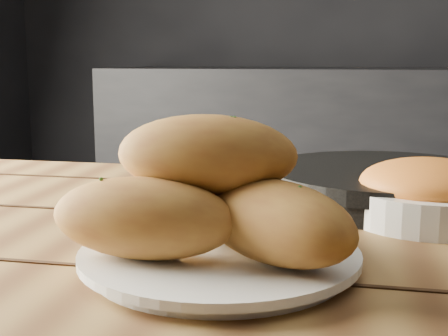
# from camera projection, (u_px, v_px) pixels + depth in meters

# --- Properties ---
(table) EXTENTS (1.41, 0.88, 0.75)m
(table) POSITION_uv_depth(u_px,v_px,m) (241.00, 336.00, 0.67)
(table) COLOR olive
(table) RESTS_ON ground
(plate) EXTENTS (0.26, 0.26, 0.02)m
(plate) POSITION_uv_depth(u_px,v_px,m) (219.00, 258.00, 0.57)
(plate) COLOR white
(plate) RESTS_ON table
(bread_rolls) EXTENTS (0.29, 0.25, 0.12)m
(bread_rolls) POSITION_uv_depth(u_px,v_px,m) (212.00, 198.00, 0.56)
(bread_rolls) COLOR #A6752E
(bread_rolls) RESTS_ON plate
(skillet) EXTENTS (0.45, 0.32, 0.05)m
(skillet) POSITION_uv_depth(u_px,v_px,m) (387.00, 184.00, 0.83)
(skillet) COLOR black
(skillet) RESTS_ON table
(bowl) EXTENTS (0.19, 0.19, 0.07)m
(bowl) POSITION_uv_depth(u_px,v_px,m) (430.00, 193.00, 0.74)
(bowl) COLOR white
(bowl) RESTS_ON table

